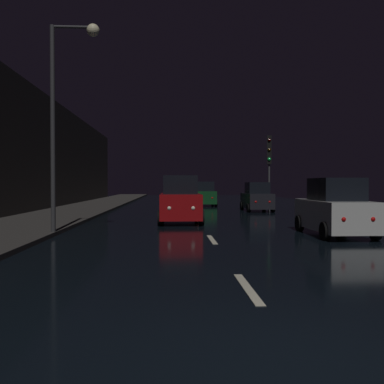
# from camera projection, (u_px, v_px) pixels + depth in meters

# --- Properties ---
(ground) EXTENTS (27.45, 84.00, 0.02)m
(ground) POSITION_uv_depth(u_px,v_px,m) (191.00, 211.00, 28.86)
(ground) COLOR black
(sidewalk_left) EXTENTS (4.40, 84.00, 0.15)m
(sidewalk_left) POSITION_uv_depth(u_px,v_px,m) (78.00, 210.00, 28.49)
(sidewalk_left) COLOR #33302D
(sidewalk_left) RESTS_ON ground
(building_facade_left) EXTENTS (0.80, 63.00, 7.87)m
(building_facade_left) POSITION_uv_depth(u_px,v_px,m) (20.00, 148.00, 24.80)
(building_facade_left) COLOR #2D2B28
(building_facade_left) RESTS_ON ground
(lane_centerline) EXTENTS (0.16, 23.52, 0.01)m
(lane_centerline) POSITION_uv_depth(u_px,v_px,m) (203.00, 228.00, 17.58)
(lane_centerline) COLOR beige
(lane_centerline) RESTS_ON ground
(traffic_light_far_right) EXTENTS (0.37, 0.48, 5.05)m
(traffic_light_far_right) POSITION_uv_depth(u_px,v_px,m) (269.00, 156.00, 28.49)
(traffic_light_far_right) COLOR #38383A
(traffic_light_far_right) RESTS_ON ground
(streetlamp_overhead) EXTENTS (1.70, 0.44, 7.37)m
(streetlamp_overhead) POSITION_uv_depth(u_px,v_px,m) (66.00, 96.00, 14.78)
(streetlamp_overhead) COLOR #2D2D30
(streetlamp_overhead) RESTS_ON ground
(car_approaching_headlights) EXTENTS (2.02, 4.38, 2.21)m
(car_approaching_headlights) POSITION_uv_depth(u_px,v_px,m) (180.00, 201.00, 20.15)
(car_approaching_headlights) COLOR maroon
(car_approaching_headlights) RESTS_ON ground
(car_parked_right_far) EXTENTS (1.77, 3.84, 1.93)m
(car_parked_right_far) POSITION_uv_depth(u_px,v_px,m) (257.00, 198.00, 28.65)
(car_parked_right_far) COLOR black
(car_parked_right_far) RESTS_ON ground
(car_parked_right_near) EXTENTS (1.85, 4.01, 2.02)m
(car_parked_right_near) POSITION_uv_depth(u_px,v_px,m) (335.00, 209.00, 15.01)
(car_parked_right_near) COLOR silver
(car_parked_right_near) RESTS_ON ground
(car_distant_taillights) EXTENTS (1.84, 3.99, 2.01)m
(car_distant_taillights) POSITION_uv_depth(u_px,v_px,m) (205.00, 195.00, 35.51)
(car_distant_taillights) COLOR #0F3819
(car_distant_taillights) RESTS_ON ground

